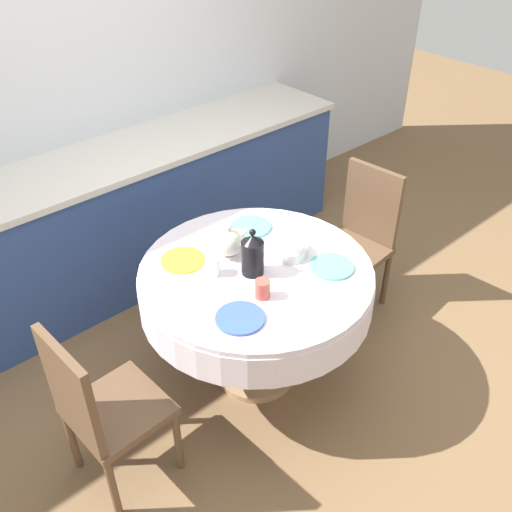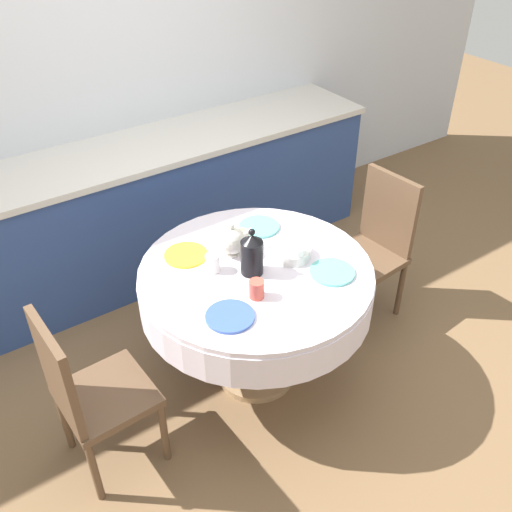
{
  "view_description": "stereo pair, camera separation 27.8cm",
  "coord_description": "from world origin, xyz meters",
  "px_view_note": "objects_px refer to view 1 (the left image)",
  "views": [
    {
      "loc": [
        -1.49,
        -1.69,
        2.47
      ],
      "look_at": [
        0.0,
        0.0,
        0.84
      ],
      "focal_mm": 40.0,
      "sensor_mm": 36.0,
      "label": 1
    },
    {
      "loc": [
        -1.27,
        -1.86,
        2.47
      ],
      "look_at": [
        0.0,
        0.0,
        0.84
      ],
      "focal_mm": 40.0,
      "sensor_mm": 36.0,
      "label": 2
    }
  ],
  "objects_px": {
    "chair_right": "(99,407)",
    "coffee_carafe": "(253,254)",
    "teapot": "(229,242)",
    "chair_left": "(360,235)"
  },
  "relations": [
    {
      "from": "chair_left",
      "to": "coffee_carafe",
      "type": "height_order",
      "value": "coffee_carafe"
    },
    {
      "from": "chair_right",
      "to": "teapot",
      "type": "xyz_separation_m",
      "value": [
        0.91,
        0.22,
        0.33
      ]
    },
    {
      "from": "chair_left",
      "to": "coffee_carafe",
      "type": "bearing_deg",
      "value": 90.35
    },
    {
      "from": "chair_left",
      "to": "teapot",
      "type": "relative_size",
      "value": 4.73
    },
    {
      "from": "chair_right",
      "to": "coffee_carafe",
      "type": "xyz_separation_m",
      "value": [
        0.91,
        0.03,
        0.36
      ]
    },
    {
      "from": "teapot",
      "to": "coffee_carafe",
      "type": "bearing_deg",
      "value": -91.1
    },
    {
      "from": "chair_right",
      "to": "teapot",
      "type": "height_order",
      "value": "teapot"
    },
    {
      "from": "teapot",
      "to": "chair_right",
      "type": "bearing_deg",
      "value": -166.57
    },
    {
      "from": "chair_left",
      "to": "teapot",
      "type": "distance_m",
      "value": 1.02
    },
    {
      "from": "coffee_carafe",
      "to": "teapot",
      "type": "distance_m",
      "value": 0.19
    }
  ]
}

